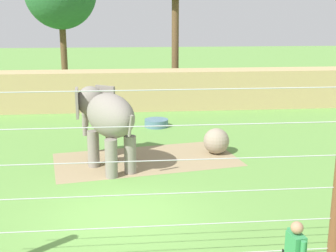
# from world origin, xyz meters

# --- Properties ---
(ground_plane) EXTENTS (120.00, 120.00, 0.00)m
(ground_plane) POSITION_xyz_m (0.00, 0.00, 0.00)
(ground_plane) COLOR #609342
(dirt_patch) EXTENTS (6.95, 4.35, 0.01)m
(dirt_patch) POSITION_xyz_m (0.84, 4.57, 0.00)
(dirt_patch) COLOR #937F5B
(dirt_patch) RESTS_ON ground
(embankment_wall) EXTENTS (36.00, 1.80, 2.11)m
(embankment_wall) POSITION_xyz_m (0.00, 13.51, 1.05)
(embankment_wall) COLOR tan
(embankment_wall) RESTS_ON ground
(elephant) EXTENTS (2.50, 3.25, 2.66)m
(elephant) POSITION_xyz_m (-0.50, 3.86, 1.76)
(elephant) COLOR gray
(elephant) RESTS_ON ground
(enrichment_ball) EXTENTS (0.97, 0.97, 0.97)m
(enrichment_ball) POSITION_xyz_m (3.49, 5.06, 0.48)
(enrichment_ball) COLOR gray
(enrichment_ball) RESTS_ON ground
(cable_fence) EXTENTS (9.17, 0.25, 4.03)m
(cable_fence) POSITION_xyz_m (0.00, -3.35, 2.03)
(cable_fence) COLOR brown
(cable_fence) RESTS_ON ground
(water_tub) EXTENTS (1.10, 1.10, 0.35)m
(water_tub) POSITION_xyz_m (1.54, 9.38, 0.18)
(water_tub) COLOR slate
(water_tub) RESTS_ON ground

